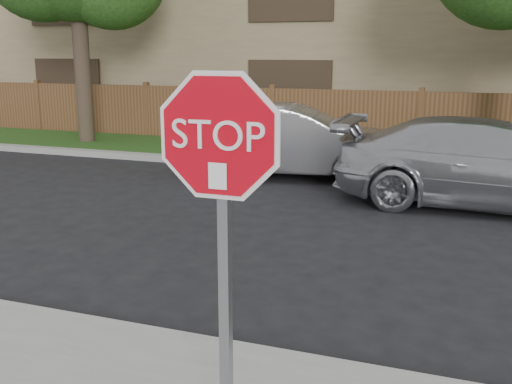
% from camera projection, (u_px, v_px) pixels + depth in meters
% --- Properties ---
extents(ground, '(90.00, 90.00, 0.00)m').
position_uv_depth(ground, '(292.00, 361.00, 5.17)').
color(ground, black).
rests_on(ground, ground).
extents(far_curb, '(70.00, 0.30, 0.15)m').
position_uv_depth(far_curb, '(403.00, 174.00, 12.60)').
color(far_curb, gray).
rests_on(far_curb, ground).
extents(grass_strip, '(70.00, 3.00, 0.12)m').
position_uv_depth(grass_strip, '(412.00, 162.00, 14.11)').
color(grass_strip, '#1E4714').
rests_on(grass_strip, ground).
extents(fence, '(70.00, 0.12, 1.60)m').
position_uv_depth(fence, '(420.00, 123.00, 15.41)').
color(fence, '#53331D').
rests_on(fence, ground).
extents(apartment_building, '(35.20, 9.20, 7.20)m').
position_uv_depth(apartment_building, '(441.00, 22.00, 19.90)').
color(apartment_building, '#887054').
rests_on(apartment_building, ground).
extents(stop_sign, '(1.01, 0.13, 2.55)m').
position_uv_depth(stop_sign, '(221.00, 192.00, 3.40)').
color(stop_sign, gray).
rests_on(stop_sign, sidewalk_near).
extents(sedan_left, '(4.77, 2.26, 1.51)m').
position_uv_depth(sedan_left, '(294.00, 141.00, 12.58)').
color(sedan_left, '#A1A1A5').
rests_on(sedan_left, ground).
extents(sedan_right, '(5.18, 2.12, 1.50)m').
position_uv_depth(sedan_right, '(490.00, 164.00, 10.11)').
color(sedan_right, '#ADAEB4').
rests_on(sedan_right, ground).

